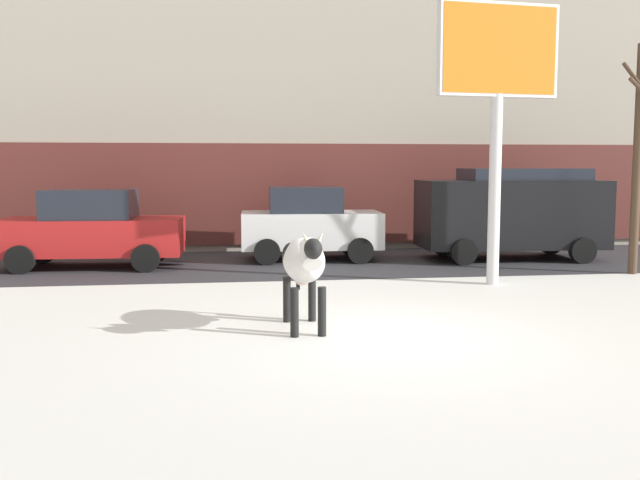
{
  "coord_description": "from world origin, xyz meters",
  "views": [
    {
      "loc": [
        -2.23,
        -9.5,
        2.4
      ],
      "look_at": [
        -0.52,
        2.76,
        1.1
      ],
      "focal_mm": 40.04,
      "sensor_mm": 36.0,
      "label": 1
    }
  ],
  "objects_px": {
    "car_red_sedan": "(91,229)",
    "bare_tree_left_lot": "(638,155)",
    "car_white_hatchback": "(310,224)",
    "cow_holstein": "(303,262)",
    "billboard": "(498,67)",
    "car_black_van": "(512,211)",
    "pedestrian_near_billboard": "(126,219)"
  },
  "relations": [
    {
      "from": "cow_holstein",
      "to": "car_red_sedan",
      "type": "relative_size",
      "value": 0.44
    },
    {
      "from": "billboard",
      "to": "pedestrian_near_billboard",
      "type": "relative_size",
      "value": 3.21
    },
    {
      "from": "pedestrian_near_billboard",
      "to": "billboard",
      "type": "bearing_deg",
      "value": -40.97
    },
    {
      "from": "car_white_hatchback",
      "to": "bare_tree_left_lot",
      "type": "height_order",
      "value": "bare_tree_left_lot"
    },
    {
      "from": "cow_holstein",
      "to": "pedestrian_near_billboard",
      "type": "distance_m",
      "value": 11.18
    },
    {
      "from": "car_black_van",
      "to": "cow_holstein",
      "type": "bearing_deg",
      "value": -131.02
    },
    {
      "from": "car_white_hatchback",
      "to": "bare_tree_left_lot",
      "type": "bearing_deg",
      "value": -26.04
    },
    {
      "from": "cow_holstein",
      "to": "car_black_van",
      "type": "bearing_deg",
      "value": 48.98
    },
    {
      "from": "billboard",
      "to": "car_red_sedan",
      "type": "height_order",
      "value": "billboard"
    },
    {
      "from": "cow_holstein",
      "to": "bare_tree_left_lot",
      "type": "height_order",
      "value": "bare_tree_left_lot"
    },
    {
      "from": "car_black_van",
      "to": "car_white_hatchback",
      "type": "bearing_deg",
      "value": 173.4
    },
    {
      "from": "car_red_sedan",
      "to": "bare_tree_left_lot",
      "type": "bearing_deg",
      "value": -12.46
    },
    {
      "from": "bare_tree_left_lot",
      "to": "pedestrian_near_billboard",
      "type": "bearing_deg",
      "value": 152.34
    },
    {
      "from": "car_red_sedan",
      "to": "car_black_van",
      "type": "height_order",
      "value": "car_black_van"
    },
    {
      "from": "bare_tree_left_lot",
      "to": "cow_holstein",
      "type": "bearing_deg",
      "value": -151.01
    },
    {
      "from": "car_red_sedan",
      "to": "bare_tree_left_lot",
      "type": "height_order",
      "value": "bare_tree_left_lot"
    },
    {
      "from": "car_red_sedan",
      "to": "bare_tree_left_lot",
      "type": "relative_size",
      "value": 0.85
    },
    {
      "from": "cow_holstein",
      "to": "car_red_sedan",
      "type": "bearing_deg",
      "value": 120.86
    },
    {
      "from": "cow_holstein",
      "to": "billboard",
      "type": "bearing_deg",
      "value": 39.02
    },
    {
      "from": "cow_holstein",
      "to": "car_black_van",
      "type": "xyz_separation_m",
      "value": [
        6.17,
        7.09,
        0.24
      ]
    },
    {
      "from": "pedestrian_near_billboard",
      "to": "car_white_hatchback",
      "type": "bearing_deg",
      "value": -29.83
    },
    {
      "from": "cow_holstein",
      "to": "car_white_hatchback",
      "type": "bearing_deg",
      "value": 82.2
    },
    {
      "from": "car_red_sedan",
      "to": "car_black_van",
      "type": "distance_m",
      "value": 10.37
    },
    {
      "from": "cow_holstein",
      "to": "bare_tree_left_lot",
      "type": "distance_m",
      "value": 9.13
    },
    {
      "from": "bare_tree_left_lot",
      "to": "car_white_hatchback",
      "type": "bearing_deg",
      "value": 153.96
    },
    {
      "from": "billboard",
      "to": "bare_tree_left_lot",
      "type": "distance_m",
      "value": 4.08
    },
    {
      "from": "pedestrian_near_billboard",
      "to": "bare_tree_left_lot",
      "type": "relative_size",
      "value": 0.35
    },
    {
      "from": "cow_holstein",
      "to": "car_white_hatchback",
      "type": "relative_size",
      "value": 0.53
    },
    {
      "from": "car_red_sedan",
      "to": "car_white_hatchback",
      "type": "distance_m",
      "value": 5.29
    },
    {
      "from": "billboard",
      "to": "bare_tree_left_lot",
      "type": "xyz_separation_m",
      "value": [
        3.6,
        0.9,
        -1.69
      ]
    },
    {
      "from": "cow_holstein",
      "to": "pedestrian_near_billboard",
      "type": "height_order",
      "value": "pedestrian_near_billboard"
    },
    {
      "from": "billboard",
      "to": "bare_tree_left_lot",
      "type": "bearing_deg",
      "value": 14.09
    }
  ]
}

